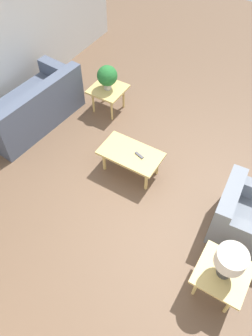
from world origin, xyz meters
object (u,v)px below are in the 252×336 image
Objects in this scene: coffee_table at (131,155)px; potted_plant at (107,76)px; sofa at (32,108)px; table_lamp at (230,261)px; side_table_plant at (108,91)px; armchair at (245,218)px; side_table_lamp at (222,275)px.

coffee_table is 2.13× the size of potted_plant.
sofa is 4.13× the size of table_lamp.
sofa is 4.04m from table_lamp.
sofa is at bearing 46.35° from side_table_plant.
armchair is at bearing 176.58° from coffee_table.
armchair is at bearing -89.47° from side_table_lamp.
sofa reaches higher than side_table_plant.
armchair is 2.10× the size of potted_plant.
side_table_plant is (2.91, -1.17, 0.11)m from armchair.
table_lamp is at bearing 176.38° from armchair.
sofa is 2.04× the size of coffee_table.
side_table_plant and side_table_lamp have the same top height.
table_lamp is (0.00, -0.00, 0.37)m from side_table_lamp.
sofa is at bearing -16.36° from table_lamp.
coffee_table is 2.03× the size of table_lamp.
table_lamp reaches higher than armchair.
potted_plant is (-0.00, 0.00, 0.31)m from side_table_plant.
side_table_lamp is 1.34× the size of potted_plant.
side_table_plant is (1.10, -1.06, 0.04)m from coffee_table.
table_lamp is (-1.82, 1.04, 0.41)m from coffee_table.
side_table_plant is at bearing -44.00° from coffee_table.
sofa reaches higher than coffee_table.
coffee_table is 2.10m from side_table_lamp.
coffee_table is 1.53m from side_table_plant.
sofa is 2.07× the size of armchair.
side_table_lamp is (-3.86, 1.13, 0.09)m from sofa.
coffee_table is 2.14m from table_lamp.
table_lamp is (-2.92, 2.11, 0.37)m from side_table_plant.
coffee_table is at bearing 136.00° from potted_plant.
side_table_plant is at bearing 63.94° from armchair.
armchair is 1.56× the size of side_table_plant.
side_table_plant is at bearing -35.81° from side_table_lamp.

